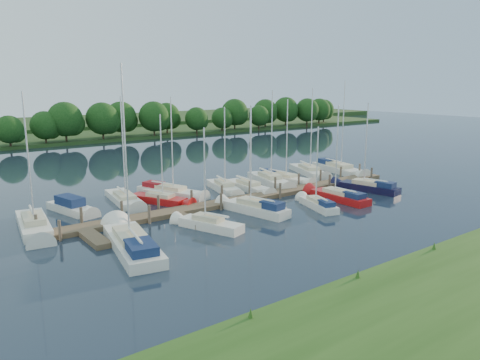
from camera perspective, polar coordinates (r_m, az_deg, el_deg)
ground at (r=40.29m, az=7.37°, el=-4.86°), size 260.00×260.00×0.00m
dock at (r=45.57m, az=1.00°, el=-2.53°), size 40.00×6.00×0.40m
mooring_pilings at (r=46.34m, az=0.15°, el=-1.78°), size 38.24×2.84×2.00m
far_shore at (r=106.72m, az=-21.84°, el=4.99°), size 180.00×30.00×0.60m
distant_hill at (r=130.91m, az=-24.73°, el=6.05°), size 220.00×40.00×1.40m
treeline at (r=95.45m, az=-16.85°, el=6.82°), size 145.68×9.24×8.13m
sailboat_n_0 at (r=40.50m, az=-23.79°, el=-5.30°), size 3.04×8.90×11.34m
motorboat at (r=44.82m, az=-19.82°, el=-3.28°), size 2.98×6.31×1.82m
sailboat_n_2 at (r=46.75m, az=-13.82°, el=-2.43°), size 2.92×8.54×10.62m
sailboat_n_3 at (r=46.01m, az=-9.60°, el=-2.47°), size 4.13×6.75×8.93m
sailboat_n_4 at (r=48.99m, az=-8.49°, el=-1.49°), size 4.39×8.16×10.47m
sailboat_n_5 at (r=50.37m, az=-1.94°, el=-1.05°), size 3.15×7.33×9.42m
sailboat_n_6 at (r=50.71m, az=1.07°, el=-0.96°), size 1.99×7.45×9.57m
sailboat_n_7 at (r=54.03m, az=3.68°, el=-0.17°), size 3.68×8.71×11.10m
sailboat_n_8 at (r=55.66m, az=5.34°, el=0.19°), size 2.79×7.94×9.94m
sailboat_n_9 at (r=60.23m, az=8.45°, el=0.97°), size 4.55×8.81×11.21m
sailboat_n_10 at (r=62.23m, az=11.95°, el=1.25°), size 3.71×9.64×12.14m
sailboat_s_0 at (r=34.12m, az=-13.10°, el=-7.62°), size 4.11×10.60×13.24m
sailboat_s_1 at (r=37.65m, az=-3.91°, el=-5.54°), size 3.36×6.42×8.52m
sailboat_s_2 at (r=41.98m, az=1.77°, el=-3.59°), size 3.07×7.70×10.00m
sailboat_s_3 at (r=44.24m, az=9.44°, el=-2.99°), size 2.88×6.10×7.89m
sailboat_s_4 at (r=47.51m, az=11.86°, el=-2.04°), size 1.82×7.57×9.76m
sailboat_s_5 at (r=52.26m, az=15.26°, el=-0.93°), size 3.05×7.66×9.82m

